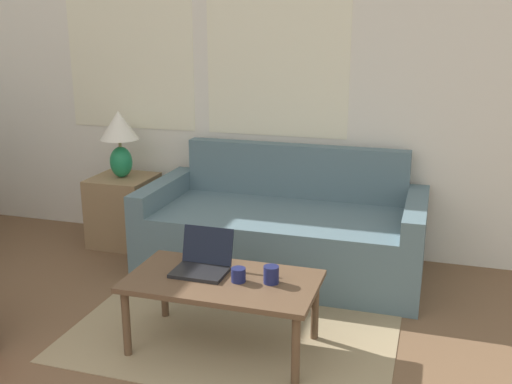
{
  "coord_description": "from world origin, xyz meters",
  "views": [
    {
      "loc": [
        1.73,
        -0.37,
        1.75
      ],
      "look_at": [
        0.7,
        2.97,
        0.75
      ],
      "focal_mm": 42.0,
      "sensor_mm": 36.0,
      "label": 1
    }
  ],
  "objects_px": {
    "cup_navy": "(271,275)",
    "table_lamp": "(119,135)",
    "cup_yellow": "(238,275)",
    "coffee_table": "(223,286)",
    "couch": "(284,233)",
    "laptop": "(203,262)"
  },
  "relations": [
    {
      "from": "couch",
      "to": "cup_navy",
      "type": "height_order",
      "value": "couch"
    },
    {
      "from": "table_lamp",
      "to": "cup_yellow",
      "type": "distance_m",
      "value": 1.98
    },
    {
      "from": "laptop",
      "to": "coffee_table",
      "type": "bearing_deg",
      "value": -26.63
    },
    {
      "from": "table_lamp",
      "to": "cup_yellow",
      "type": "relative_size",
      "value": 6.78
    },
    {
      "from": "couch",
      "to": "laptop",
      "type": "height_order",
      "value": "couch"
    },
    {
      "from": "table_lamp",
      "to": "cup_navy",
      "type": "distance_m",
      "value": 2.09
    },
    {
      "from": "laptop",
      "to": "cup_navy",
      "type": "relative_size",
      "value": 3.12
    },
    {
      "from": "coffee_table",
      "to": "cup_yellow",
      "type": "bearing_deg",
      "value": -4.83
    },
    {
      "from": "couch",
      "to": "cup_navy",
      "type": "distance_m",
      "value": 1.18
    },
    {
      "from": "cup_navy",
      "to": "cup_yellow",
      "type": "bearing_deg",
      "value": -168.92
    },
    {
      "from": "cup_navy",
      "to": "table_lamp",
      "type": "bearing_deg",
      "value": 141.28
    },
    {
      "from": "coffee_table",
      "to": "cup_navy",
      "type": "distance_m",
      "value": 0.28
    },
    {
      "from": "couch",
      "to": "laptop",
      "type": "bearing_deg",
      "value": -99.58
    },
    {
      "from": "cup_yellow",
      "to": "coffee_table",
      "type": "bearing_deg",
      "value": 175.17
    },
    {
      "from": "laptop",
      "to": "cup_yellow",
      "type": "relative_size",
      "value": 3.78
    },
    {
      "from": "coffee_table",
      "to": "laptop",
      "type": "height_order",
      "value": "laptop"
    },
    {
      "from": "couch",
      "to": "laptop",
      "type": "distance_m",
      "value": 1.13
    },
    {
      "from": "table_lamp",
      "to": "laptop",
      "type": "bearing_deg",
      "value": -46.11
    },
    {
      "from": "coffee_table",
      "to": "cup_navy",
      "type": "xyz_separation_m",
      "value": [
        0.27,
        0.03,
        0.09
      ]
    },
    {
      "from": "table_lamp",
      "to": "coffee_table",
      "type": "relative_size",
      "value": 0.51
    },
    {
      "from": "cup_navy",
      "to": "couch",
      "type": "bearing_deg",
      "value": 101.1
    },
    {
      "from": "table_lamp",
      "to": "cup_navy",
      "type": "xyz_separation_m",
      "value": [
        1.59,
        -1.28,
        -0.43
      ]
    }
  ]
}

